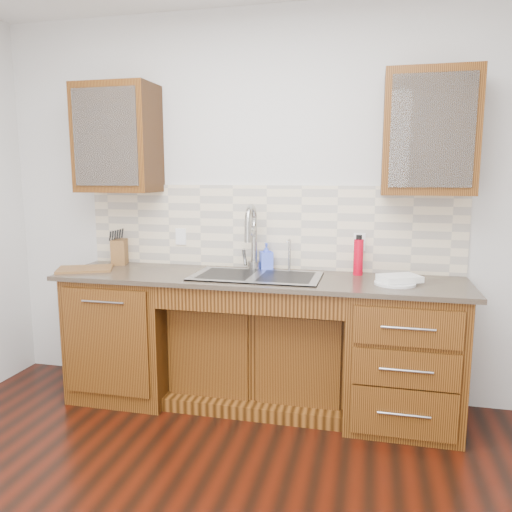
% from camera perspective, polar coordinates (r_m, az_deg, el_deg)
% --- Properties ---
extents(wall_back, '(4.00, 0.10, 2.70)m').
position_cam_1_polar(wall_back, '(3.60, 1.47, 5.72)').
color(wall_back, silver).
rests_on(wall_back, ground).
extents(base_cabinet_left, '(0.70, 0.62, 0.88)m').
position_cam_1_polar(base_cabinet_left, '(3.76, -14.26, -8.58)').
color(base_cabinet_left, '#593014').
rests_on(base_cabinet_left, ground).
extents(base_cabinet_center, '(1.20, 0.44, 0.70)m').
position_cam_1_polar(base_cabinet_center, '(3.55, 0.49, -10.88)').
color(base_cabinet_center, '#593014').
rests_on(base_cabinet_center, ground).
extents(base_cabinet_right, '(0.70, 0.62, 0.88)m').
position_cam_1_polar(base_cabinet_right, '(3.37, 16.41, -10.81)').
color(base_cabinet_right, '#593014').
rests_on(base_cabinet_right, ground).
extents(countertop, '(2.70, 0.65, 0.03)m').
position_cam_1_polar(countertop, '(3.30, 0.10, -2.59)').
color(countertop, '#84705B').
rests_on(countertop, base_cabinet_left).
extents(backsplash, '(2.70, 0.02, 0.59)m').
position_cam_1_polar(backsplash, '(3.56, 1.26, 3.32)').
color(backsplash, beige).
rests_on(backsplash, wall_back).
extents(sink, '(0.84, 0.46, 0.19)m').
position_cam_1_polar(sink, '(3.30, 0.04, -3.83)').
color(sink, '#9E9EA5').
rests_on(sink, countertop).
extents(faucet, '(0.04, 0.04, 0.40)m').
position_cam_1_polar(faucet, '(3.49, -0.21, 1.64)').
color(faucet, '#999993').
rests_on(faucet, countertop).
extents(filter_tap, '(0.02, 0.02, 0.24)m').
position_cam_1_polar(filter_tap, '(3.46, 3.85, 0.21)').
color(filter_tap, '#999993').
rests_on(filter_tap, countertop).
extents(upper_cabinet_left, '(0.55, 0.34, 0.75)m').
position_cam_1_polar(upper_cabinet_left, '(3.76, -15.51, 12.78)').
color(upper_cabinet_left, '#593014').
rests_on(upper_cabinet_left, wall_back).
extents(upper_cabinet_right, '(0.55, 0.34, 0.75)m').
position_cam_1_polar(upper_cabinet_right, '(3.33, 19.17, 13.11)').
color(upper_cabinet_right, '#593014').
rests_on(upper_cabinet_right, wall_back).
extents(outlet_left, '(0.08, 0.01, 0.12)m').
position_cam_1_polar(outlet_left, '(3.74, -8.58, 2.21)').
color(outlet_left, white).
rests_on(outlet_left, backsplash).
extents(outlet_right, '(0.08, 0.01, 0.12)m').
position_cam_1_polar(outlet_right, '(3.48, 11.74, 1.59)').
color(outlet_right, white).
rests_on(outlet_right, backsplash).
extents(soap_bottle, '(0.11, 0.11, 0.19)m').
position_cam_1_polar(soap_bottle, '(3.51, 1.18, -0.05)').
color(soap_bottle, '#4964F4').
rests_on(soap_bottle, countertop).
extents(water_bottle, '(0.08, 0.08, 0.24)m').
position_cam_1_polar(water_bottle, '(3.39, 11.62, -0.14)').
color(water_bottle, red).
rests_on(water_bottle, countertop).
extents(plate, '(0.26, 0.26, 0.01)m').
position_cam_1_polar(plate, '(3.17, 15.60, -3.03)').
color(plate, silver).
rests_on(plate, countertop).
extents(dish_towel, '(0.29, 0.26, 0.04)m').
position_cam_1_polar(dish_towel, '(3.20, 16.08, -2.45)').
color(dish_towel, white).
rests_on(dish_towel, plate).
extents(knife_block, '(0.15, 0.19, 0.19)m').
position_cam_1_polar(knife_block, '(3.88, -15.31, 0.49)').
color(knife_block, brown).
rests_on(knife_block, countertop).
extents(cutting_board, '(0.44, 0.39, 0.02)m').
position_cam_1_polar(cutting_board, '(3.71, -18.95, -1.40)').
color(cutting_board, brown).
rests_on(cutting_board, countertop).
extents(cup_left_a, '(0.14, 0.14, 0.10)m').
position_cam_1_polar(cup_left_a, '(3.79, -16.36, 11.97)').
color(cup_left_a, silver).
rests_on(cup_left_a, upper_cabinet_left).
extents(cup_left_b, '(0.11, 0.11, 0.10)m').
position_cam_1_polar(cup_left_b, '(3.69, -13.33, 12.13)').
color(cup_left_b, white).
rests_on(cup_left_b, upper_cabinet_left).
extents(cup_right_a, '(0.14, 0.14, 0.09)m').
position_cam_1_polar(cup_right_a, '(3.31, 16.83, 12.31)').
color(cup_right_a, white).
rests_on(cup_right_a, upper_cabinet_right).
extents(cup_right_b, '(0.10, 0.10, 0.09)m').
position_cam_1_polar(cup_right_b, '(3.33, 19.97, 12.10)').
color(cup_right_b, white).
rests_on(cup_right_b, upper_cabinet_right).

